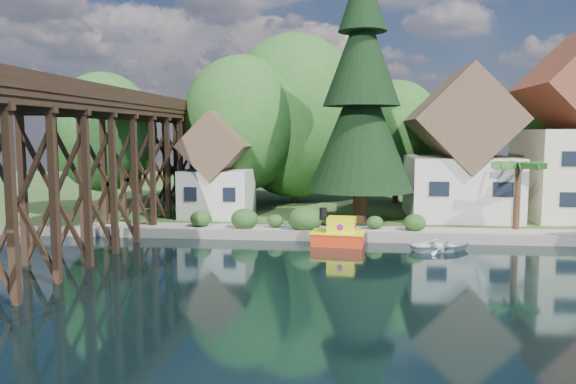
% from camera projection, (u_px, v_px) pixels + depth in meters
% --- Properties ---
extents(ground, '(140.00, 140.00, 0.00)m').
position_uv_depth(ground, '(374.00, 274.00, 27.02)').
color(ground, black).
rests_on(ground, ground).
extents(bank, '(140.00, 52.00, 0.50)m').
position_uv_depth(bank, '(359.00, 193.00, 60.61)').
color(bank, '#2F471C').
rests_on(bank, ground).
extents(seawall, '(60.00, 0.40, 0.62)m').
position_uv_depth(seawall, '(433.00, 238.00, 34.48)').
color(seawall, slate).
rests_on(seawall, ground).
extents(promenade, '(50.00, 2.60, 0.06)m').
position_uv_depth(promenade, '(463.00, 232.00, 35.53)').
color(promenade, gray).
rests_on(promenade, bank).
extents(trestle_bridge, '(4.12, 44.18, 9.30)m').
position_uv_depth(trestle_bridge, '(99.00, 157.00, 33.22)').
color(trestle_bridge, black).
rests_on(trestle_bridge, ground).
extents(house_left, '(7.64, 8.64, 11.02)m').
position_uv_depth(house_left, '(460.00, 155.00, 41.57)').
color(house_left, beige).
rests_on(house_left, bank).
extents(shed, '(5.09, 5.40, 7.85)m').
position_uv_depth(shed, '(218.00, 172.00, 42.09)').
color(shed, beige).
rests_on(shed, bank).
extents(bg_trees, '(49.90, 13.30, 10.57)m').
position_uv_depth(bg_trees, '(375.00, 126.00, 47.16)').
color(bg_trees, '#382314').
rests_on(bg_trees, bank).
extents(shrubs, '(15.76, 2.47, 1.70)m').
position_uv_depth(shrubs, '(296.00, 218.00, 36.52)').
color(shrubs, '#193D16').
rests_on(shrubs, bank).
extents(conifer, '(7.37, 7.37, 18.15)m').
position_uv_depth(conifer, '(361.00, 97.00, 38.67)').
color(conifer, '#382314').
rests_on(conifer, bank).
extents(palm_tree, '(4.09, 4.09, 4.65)m').
position_uv_depth(palm_tree, '(518.00, 167.00, 35.92)').
color(palm_tree, '#382314').
rests_on(palm_tree, bank).
extents(tugboat, '(3.35, 2.10, 2.30)m').
position_uv_depth(tugboat, '(339.00, 234.00, 33.78)').
color(tugboat, red).
rests_on(tugboat, ground).
extents(boat_white_a, '(4.20, 3.56, 0.74)m').
position_uv_depth(boat_white_a, '(442.00, 244.00, 32.32)').
color(boat_white_a, white).
rests_on(boat_white_a, ground).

